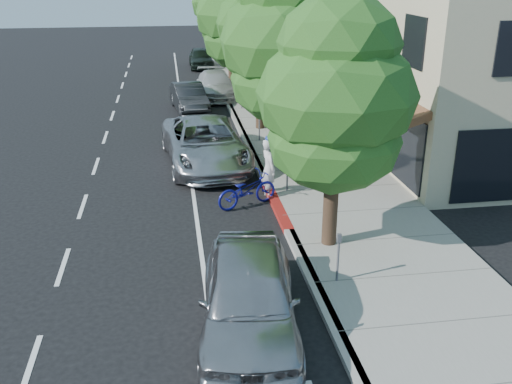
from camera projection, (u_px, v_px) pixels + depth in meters
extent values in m
plane|color=black|center=(282.00, 220.00, 17.48)|extent=(120.00, 120.00, 0.00)
cube|color=gray|center=(298.00, 140.00, 25.12)|extent=(4.60, 56.00, 0.15)
cube|color=#9E998E|center=(247.00, 142.00, 24.79)|extent=(0.30, 56.00, 0.15)
cube|color=maroon|center=(276.00, 205.00, 18.37)|extent=(0.32, 4.00, 0.15)
cube|color=#B2AB89|center=(383.00, 32.00, 34.04)|extent=(10.00, 36.00, 7.00)
cylinder|color=black|center=(330.00, 207.00, 15.32)|extent=(0.40, 0.40, 2.42)
ellipsoid|color=#234D17|center=(334.00, 139.00, 14.62)|extent=(3.48, 3.48, 2.78)
ellipsoid|color=#234D17|center=(336.00, 94.00, 14.18)|extent=(4.09, 4.09, 3.27)
ellipsoid|color=#234D17|center=(339.00, 43.00, 13.72)|extent=(3.07, 3.07, 2.46)
cylinder|color=black|center=(286.00, 139.00, 20.77)|extent=(0.40, 0.40, 2.75)
ellipsoid|color=#234D17|center=(287.00, 79.00, 19.96)|extent=(4.06, 4.06, 3.25)
ellipsoid|color=#234D17|center=(288.00, 40.00, 19.46)|extent=(4.78, 4.78, 3.83)
cylinder|color=black|center=(260.00, 102.00, 26.27)|extent=(0.40, 0.40, 2.76)
ellipsoid|color=#234D17|center=(260.00, 54.00, 25.46)|extent=(3.38, 3.38, 2.71)
ellipsoid|color=#234D17|center=(260.00, 23.00, 24.96)|extent=(3.98, 3.98, 3.18)
cylinder|color=black|center=(243.00, 78.00, 31.78)|extent=(0.40, 0.40, 2.74)
ellipsoid|color=#234D17|center=(243.00, 38.00, 30.98)|extent=(4.39, 4.39, 3.52)
ellipsoid|color=#234D17|center=(243.00, 13.00, 30.48)|extent=(5.17, 5.17, 4.14)
cylinder|color=black|center=(231.00, 60.00, 37.26)|extent=(0.40, 0.40, 2.88)
ellipsoid|color=#234D17|center=(231.00, 24.00, 36.41)|extent=(4.05, 4.05, 3.24)
ellipsoid|color=#234D17|center=(230.00, 1.00, 35.89)|extent=(4.77, 4.77, 3.82)
cylinder|color=black|center=(222.00, 49.00, 42.81)|extent=(0.40, 0.40, 2.64)
ellipsoid|color=#234D17|center=(222.00, 21.00, 42.03)|extent=(3.79, 3.79, 3.03)
ellipsoid|color=#234D17|center=(221.00, 2.00, 41.56)|extent=(4.46, 4.46, 3.57)
imported|color=silver|center=(269.00, 168.00, 18.83)|extent=(0.62, 0.82, 2.02)
imported|color=navy|center=(247.00, 190.00, 18.27)|extent=(2.23, 1.53, 1.11)
imported|color=#B5B6BB|center=(205.00, 143.00, 21.93)|extent=(3.42, 6.50, 1.74)
imported|color=black|center=(189.00, 97.00, 30.21)|extent=(2.05, 4.49, 1.43)
imported|color=silver|center=(216.00, 85.00, 33.23)|extent=(2.15, 5.09, 1.47)
imported|color=black|center=(201.00, 58.00, 42.80)|extent=(1.75, 4.33, 1.48)
imported|color=#A3A3A7|center=(249.00, 297.00, 11.86)|extent=(2.58, 5.19, 1.70)
imported|color=black|center=(321.00, 119.00, 24.52)|extent=(0.97, 0.79, 1.88)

